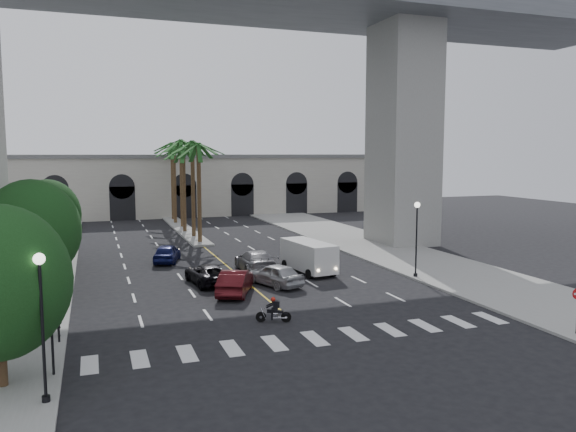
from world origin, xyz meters
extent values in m
plane|color=black|center=(0.00, 0.00, 0.00)|extent=(140.00, 140.00, 0.00)
cube|color=gray|center=(-15.00, 15.00, 0.07)|extent=(8.00, 100.00, 0.15)
cube|color=gray|center=(15.00, 15.00, 0.07)|extent=(8.00, 100.00, 0.15)
cube|color=gray|center=(0.00, 38.00, 0.10)|extent=(2.00, 24.00, 0.20)
cube|color=beige|center=(0.00, 55.00, 4.00)|extent=(70.00, 10.00, 8.00)
cube|color=slate|center=(0.00, 55.00, 8.25)|extent=(71.00, 10.50, 0.50)
cube|color=gray|center=(18.50, 22.00, 10.40)|extent=(5.00, 6.00, 20.80)
cylinder|color=#47331E|center=(0.00, 28.00, 4.75)|extent=(0.40, 0.40, 9.50)
cylinder|color=#47331E|center=(0.10, 32.00, 4.90)|extent=(0.40, 0.40, 9.80)
cylinder|color=#47331E|center=(-0.20, 36.00, 4.65)|extent=(0.40, 0.40, 9.30)
cylinder|color=#47331E|center=(0.15, 40.00, 5.05)|extent=(0.40, 0.40, 10.10)
cylinder|color=#47331E|center=(-0.10, 44.00, 4.80)|extent=(0.40, 0.40, 9.60)
cylinder|color=#47331E|center=(0.20, 48.00, 4.95)|extent=(0.40, 0.40, 9.90)
cylinder|color=#382616|center=(-13.00, -3.00, 1.17)|extent=(0.36, 0.36, 2.34)
cylinder|color=#382616|center=(-13.00, 10.00, 1.22)|extent=(0.36, 0.36, 2.45)
ellipsoid|color=black|center=(-13.00, 10.00, 4.22)|extent=(5.44, 5.44, 5.98)
cylinder|color=#382616|center=(-13.00, 22.00, 1.13)|extent=(0.36, 0.36, 2.27)
ellipsoid|color=black|center=(-13.00, 22.00, 3.91)|extent=(5.04, 5.04, 5.54)
cylinder|color=black|center=(-11.40, -5.00, 0.18)|extent=(0.28, 0.28, 0.36)
cylinder|color=black|center=(-11.40, -5.00, 2.60)|extent=(0.11, 0.11, 5.00)
sphere|color=white|center=(-11.40, -5.00, 5.15)|extent=(0.40, 0.40, 0.40)
cylinder|color=black|center=(-11.40, 16.00, 0.18)|extent=(0.28, 0.28, 0.36)
cylinder|color=black|center=(-11.40, 16.00, 2.60)|extent=(0.11, 0.11, 5.00)
sphere|color=white|center=(-11.40, 16.00, 5.15)|extent=(0.40, 0.40, 0.40)
cylinder|color=black|center=(11.40, 8.00, 0.18)|extent=(0.28, 0.28, 0.36)
cylinder|color=black|center=(11.40, 8.00, 2.60)|extent=(0.11, 0.11, 5.00)
sphere|color=white|center=(11.40, 8.00, 5.15)|extent=(0.40, 0.40, 0.40)
cylinder|color=black|center=(-11.30, -2.50, 1.75)|extent=(0.10, 0.10, 3.50)
cube|color=black|center=(-11.30, -2.50, 3.25)|extent=(0.25, 0.18, 0.80)
cylinder|color=black|center=(-11.30, 1.50, 1.75)|extent=(0.10, 0.10, 3.50)
cube|color=black|center=(-11.30, 1.50, 3.25)|extent=(0.25, 0.18, 0.80)
cylinder|color=black|center=(-1.65, 1.82, 0.27)|extent=(0.54, 0.27, 0.54)
cylinder|color=black|center=(-0.43, 1.37, 0.27)|extent=(0.54, 0.27, 0.54)
cube|color=silver|center=(-1.00, 1.58, 0.34)|extent=(0.43, 0.36, 0.23)
cube|color=black|center=(-1.13, 1.62, 0.59)|extent=(0.53, 0.36, 0.18)
cube|color=black|center=(-0.75, 1.48, 0.56)|extent=(0.46, 0.34, 0.11)
cylinder|color=black|center=(-1.47, 1.75, 0.79)|extent=(0.20, 0.47, 0.03)
cube|color=black|center=(-0.94, 1.56, 0.90)|extent=(0.34, 0.40, 0.47)
cube|color=black|center=(-0.81, 1.51, 0.95)|extent=(0.21, 0.30, 0.34)
sphere|color=#B1170B|center=(-1.06, 1.60, 1.21)|extent=(0.23, 0.23, 0.23)
imported|color=#9C9DA0|center=(1.50, 9.17, 0.75)|extent=(3.24, 4.74, 1.50)
imported|color=#420D11|center=(-1.50, 7.89, 0.77)|extent=(3.36, 4.95, 1.54)
imported|color=black|center=(-2.55, 11.24, 0.66)|extent=(2.76, 4.99, 1.32)
imported|color=slate|center=(1.50, 13.74, 0.81)|extent=(2.45, 5.67, 1.62)
imported|color=#10154B|center=(-4.19, 19.63, 0.74)|extent=(2.89, 4.66, 1.48)
cube|color=silver|center=(5.05, 12.25, 1.29)|extent=(2.64, 5.57, 1.99)
cube|color=black|center=(5.37, 9.73, 1.54)|extent=(1.86, 0.48, 0.84)
cylinder|color=black|center=(4.35, 10.26, 0.35)|extent=(0.36, 0.73, 0.70)
cylinder|color=black|center=(6.22, 10.49, 0.35)|extent=(0.36, 0.73, 0.70)
cylinder|color=black|center=(3.88, 14.01, 0.35)|extent=(0.36, 0.73, 0.70)
cylinder|color=black|center=(5.75, 14.24, 0.35)|extent=(0.36, 0.73, 0.70)
imported|color=black|center=(-11.50, 2.40, 1.07)|extent=(0.78, 0.63, 1.84)
camera|label=1|loc=(-9.63, -25.22, 8.67)|focal=35.00mm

